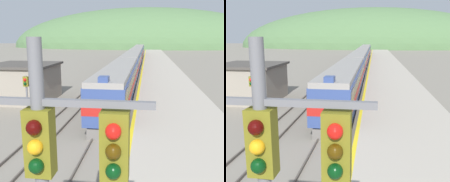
# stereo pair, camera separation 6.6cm
# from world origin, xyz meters

# --- Properties ---
(track_main) EXTENTS (1.52, 180.00, 0.16)m
(track_main) POSITION_xyz_m (0.00, 70.00, 0.08)
(track_main) COLOR #4C443D
(track_main) RESTS_ON ground
(track_siding) EXTENTS (1.52, 180.00, 0.16)m
(track_siding) POSITION_xyz_m (-4.09, 70.00, 0.08)
(track_siding) COLOR #4C443D
(track_siding) RESTS_ON ground
(platform) EXTENTS (6.93, 140.00, 0.93)m
(platform) POSITION_xyz_m (5.22, 50.00, 0.46)
(platform) COLOR #ADA393
(platform) RESTS_ON ground
(distant_hills) EXTENTS (168.03, 75.61, 48.29)m
(distant_hills) POSITION_xyz_m (0.00, 169.74, 0.00)
(distant_hills) COLOR #517547
(distant_hills) RESTS_ON ground
(station_shed) EXTENTS (6.55, 6.59, 3.92)m
(station_shed) POSITION_xyz_m (-10.15, 26.07, 1.98)
(station_shed) COLOR gray
(station_shed) RESTS_ON ground
(express_train_lead_car) EXTENTS (2.87, 20.75, 4.22)m
(express_train_lead_car) POSITION_xyz_m (0.00, 26.11, 2.11)
(express_train_lead_car) COLOR black
(express_train_lead_car) RESTS_ON ground
(carriage_second) EXTENTS (2.86, 19.37, 3.86)m
(carriage_second) POSITION_xyz_m (0.00, 47.28, 2.10)
(carriage_second) COLOR black
(carriage_second) RESTS_ON ground
(carriage_third) EXTENTS (2.86, 19.37, 3.86)m
(carriage_third) POSITION_xyz_m (0.00, 67.53, 2.10)
(carriage_third) COLOR black
(carriage_third) RESTS_ON ground
(carriage_fourth) EXTENTS (2.86, 19.37, 3.86)m
(carriage_fourth) POSITION_xyz_m (0.00, 87.78, 2.10)
(carriage_fourth) COLOR black
(carriage_fourth) RESTS_ON ground
(signal_post_siding) EXTENTS (0.36, 0.42, 4.00)m
(signal_post_siding) POSITION_xyz_m (-5.76, 17.43, 2.86)
(signal_post_siding) COLOR slate
(signal_post_siding) RESTS_ON ground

